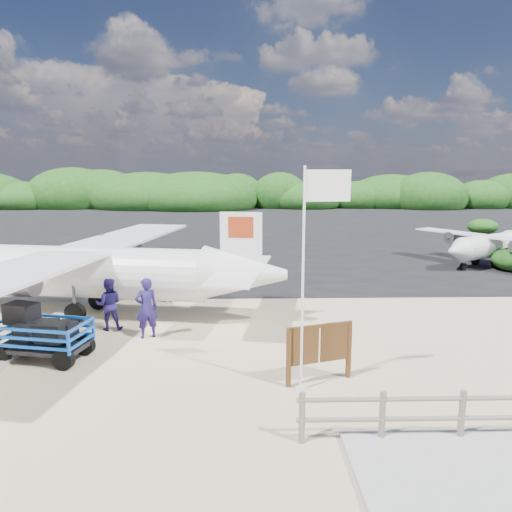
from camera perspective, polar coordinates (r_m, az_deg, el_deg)
The scene contains 13 objects.
ground at distance 13.82m, azimuth -9.62°, elevation -10.92°, with size 160.00×160.00×0.00m, color beige.
asphalt_apron at distance 43.09m, azimuth -4.00°, elevation 3.60°, with size 90.00×50.00×0.04m, color #B2B2B2, non-canonical shape.
walkway_pad at distance 9.10m, azimuth 23.92°, elevation -23.73°, with size 3.50×2.50×0.10m, color #B2B2B2, non-canonical shape.
vegetation_band at distance 67.97m, azimuth -3.06°, elevation 6.03°, with size 124.00×8.00×4.40m, color #B2B2B2, non-canonical shape.
fence at distance 10.05m, azimuth 24.11°, elevation -20.26°, with size 6.40×2.00×1.10m, color #B2B2B2, non-canonical shape.
baggage_cart at distance 13.91m, azimuth -24.91°, elevation -11.64°, with size 2.56×1.46×1.28m, color blue, non-canonical shape.
flagpole at distance 11.12m, azimuth 5.62°, elevation -16.27°, with size 1.03×0.43×5.13m, color white, non-canonical shape.
signboard at distance 11.53m, azimuth 7.84°, elevation -15.32°, with size 1.80×0.17×1.49m, color #553518, non-canonical shape.
crew_a at distance 14.34m, azimuth -13.52°, elevation -6.32°, with size 0.68×0.45×1.87m, color #1E1654.
crew_b at distance 15.40m, azimuth -17.92°, elevation -5.75°, with size 0.82×0.64×1.69m, color #1E1654.
crew_c at distance 18.15m, azimuth -10.99°, elevation -2.95°, with size 1.02×0.43×1.75m, color #1E1654.
aircraft_large at distance 37.65m, azimuth 18.74°, elevation 2.12°, with size 15.84×15.84×4.75m, color #B2B2B2, non-canonical shape.
aircraft_small at distance 48.02m, azimuth -19.23°, elevation 3.73°, with size 7.00×7.00×2.52m, color #B2B2B2, non-canonical shape.
Camera 1 is at (1.96, -12.76, 4.95)m, focal length 32.00 mm.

